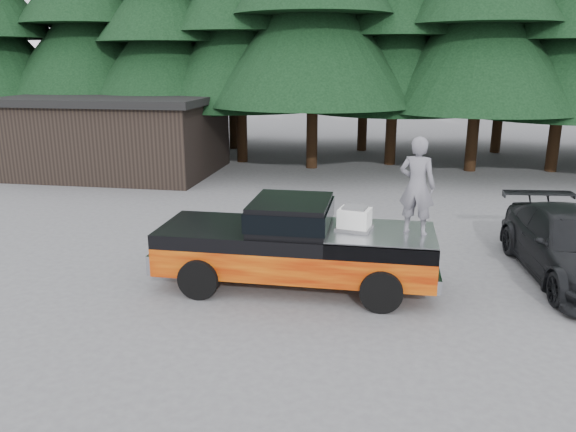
% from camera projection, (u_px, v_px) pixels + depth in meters
% --- Properties ---
extents(ground, '(120.00, 120.00, 0.00)m').
position_uv_depth(ground, '(267.00, 297.00, 11.65)').
color(ground, '#4E4F51').
rests_on(ground, ground).
extents(pickup_truck, '(6.00, 2.04, 1.33)m').
position_uv_depth(pickup_truck, '(295.00, 257.00, 12.07)').
color(pickup_truck, orange).
rests_on(pickup_truck, ground).
extents(truck_cab, '(1.66, 1.90, 0.59)m').
position_uv_depth(truck_cab, '(291.00, 214.00, 11.82)').
color(truck_cab, black).
rests_on(truck_cab, pickup_truck).
extents(air_compressor, '(0.72, 0.63, 0.43)m').
position_uv_depth(air_compressor, '(354.00, 220.00, 11.66)').
color(air_compressor, white).
rests_on(air_compressor, pickup_truck).
extents(man_on_bed, '(0.83, 0.67, 1.99)m').
position_uv_depth(man_on_bed, '(417.00, 186.00, 11.20)').
color(man_on_bed, slate).
rests_on(man_on_bed, pickup_truck).
extents(parked_car, '(2.60, 5.35, 1.50)m').
position_uv_depth(parked_car, '(573.00, 246.00, 12.50)').
color(parked_car, black).
rests_on(parked_car, ground).
extents(utility_building, '(8.40, 6.40, 3.30)m').
position_uv_depth(utility_building, '(120.00, 134.00, 24.07)').
color(utility_building, black).
rests_on(utility_building, ground).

